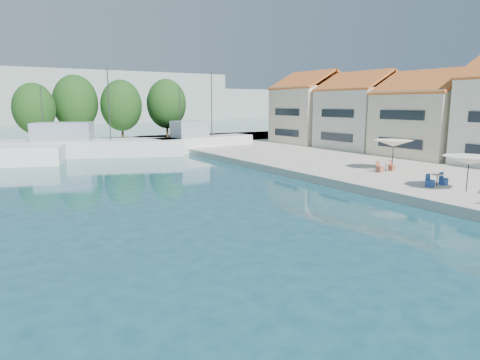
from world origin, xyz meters
TOP-DOWN VIEW (x-y plane):
  - quay_right at (22.00, 30.00)m, footprint 32.00×92.00m
  - quay_far at (-8.00, 67.00)m, footprint 90.00×16.00m
  - hill_east at (40.00, 180.00)m, footprint 140.00×40.00m
  - building_04 at (24.00, 33.00)m, footprint 9.00×8.80m
  - building_05 at (24.00, 42.00)m, footprint 8.40×8.80m
  - building_06 at (24.00, 51.00)m, footprint 9.00×8.80m
  - trawler_03 at (-4.70, 56.14)m, footprint 21.00×12.14m
  - trawler_04 at (8.71, 54.26)m, footprint 13.87×5.47m
  - tree_05 at (-8.68, 68.79)m, footprint 5.43×5.43m
  - tree_06 at (-2.99, 71.26)m, footprint 6.34×6.34m
  - tree_07 at (2.81, 68.35)m, footprint 5.89×5.89m
  - tree_08 at (10.53, 70.28)m, footprint 6.17×6.17m
  - umbrella_white at (9.97, 20.24)m, footprint 3.08×3.08m
  - umbrella_cream at (12.94, 28.22)m, footprint 3.10×3.10m
  - cafe_table_02 at (10.05, 22.28)m, footprint 1.82×0.70m
  - cafe_table_03 at (12.06, 28.08)m, footprint 1.82×0.70m

SIDE VIEW (x-z plane):
  - quay_right at x=22.00m, z-range 0.00..0.60m
  - quay_far at x=-8.00m, z-range 0.00..0.60m
  - cafe_table_02 at x=10.05m, z-range 0.51..1.27m
  - cafe_table_03 at x=12.06m, z-range 0.51..1.27m
  - trawler_03 at x=-4.70m, z-range -4.03..6.17m
  - trawler_04 at x=8.71m, z-range -4.03..6.17m
  - umbrella_white at x=9.97m, z-range 1.43..3.59m
  - umbrella_cream at x=12.94m, z-range 1.56..3.99m
  - building_04 at x=24.00m, z-range 0.42..9.62m
  - tree_05 at x=-8.68m, z-range 1.22..9.25m
  - building_05 at x=24.00m, z-range 0.41..10.11m
  - building_06 at x=24.00m, z-range 0.40..10.60m
  - tree_07 at x=2.81m, z-range 1.27..9.99m
  - tree_08 at x=10.53m, z-range 1.30..10.44m
  - hill_east at x=40.00m, z-range 0.00..12.00m
  - tree_06 at x=-2.99m, z-range 1.32..10.71m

